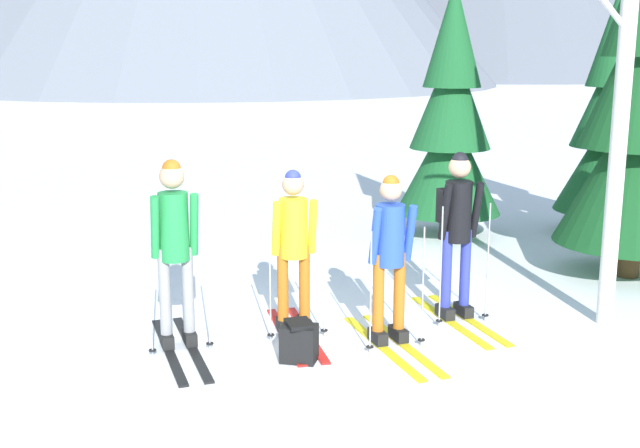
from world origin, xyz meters
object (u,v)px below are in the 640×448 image
pine_tree_far (612,121)px  backpack_on_snow_front (299,342)px  birch_tree_tall (624,82)px  skier_in_green (174,242)px  skier_in_yellow (294,246)px  skier_in_blue (390,254)px  skier_in_black (457,226)px  pine_tree_near (451,122)px

pine_tree_far → backpack_on_snow_front: 7.02m
birch_tree_tall → pine_tree_far: bearing=54.4°
skier_in_green → backpack_on_snow_front: skier_in_green is taller
skier_in_yellow → birch_tree_tall: size_ratio=0.34×
skier_in_yellow → birch_tree_tall: (3.17, -0.67, 1.58)m
skier_in_blue → birch_tree_tall: bearing=-2.9°
skier_in_black → birch_tree_tall: bearing=-23.4°
skier_in_green → pine_tree_far: (6.85, 2.88, 0.69)m
skier_in_green → pine_tree_near: bearing=37.4°
skier_in_yellow → skier_in_black: bearing=-1.8°
skier_in_black → pine_tree_far: bearing=36.4°
backpack_on_snow_front → pine_tree_near: bearing=50.0°
skier_in_yellow → skier_in_blue: skier_in_yellow is taller
backpack_on_snow_front → birch_tree_tall: bearing=1.1°
backpack_on_snow_front → skier_in_yellow: bearing=78.4°
pine_tree_near → birch_tree_tall: bearing=-91.9°
pine_tree_near → backpack_on_snow_front: pine_tree_near is taller
skier_in_yellow → pine_tree_near: size_ratio=0.44×
skier_in_blue → backpack_on_snow_front: size_ratio=4.45×
skier_in_yellow → skier_in_blue: 0.97m
skier_in_yellow → skier_in_blue: (0.80, -0.55, -0.01)m
skier_in_blue → skier_in_black: skier_in_black is taller
skier_in_green → pine_tree_near: 5.67m
skier_in_green → birch_tree_tall: (4.33, -0.64, 1.45)m
pine_tree_near → birch_tree_tall: birch_tree_tall is taller
skier_in_yellow → skier_in_blue: bearing=-34.6°
pine_tree_near → pine_tree_far: (2.38, -0.54, 0.00)m
skier_in_black → backpack_on_snow_front: size_ratio=4.47×
skier_in_green → skier_in_yellow: bearing=1.6°
pine_tree_near → backpack_on_snow_front: (-3.45, -4.12, -1.54)m
pine_tree_far → birch_tree_tall: 4.40m
pine_tree_far → birch_tree_tall: birch_tree_tall is taller
skier_in_green → birch_tree_tall: 4.61m
skier_in_yellow → pine_tree_near: bearing=45.7°
pine_tree_far → birch_tree_tall: (-2.52, -3.52, 0.76)m
skier_in_green → skier_in_black: (2.91, -0.02, -0.03)m
skier_in_blue → pine_tree_far: 6.01m
skier_in_green → skier_in_yellow: skier_in_green is taller
backpack_on_snow_front → pine_tree_far: bearing=31.5°
skier_in_green → pine_tree_near: (4.47, 3.42, 0.69)m
skier_in_green → skier_in_black: 2.91m
skier_in_black → backpack_on_snow_front: (-1.89, -0.68, -0.82)m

